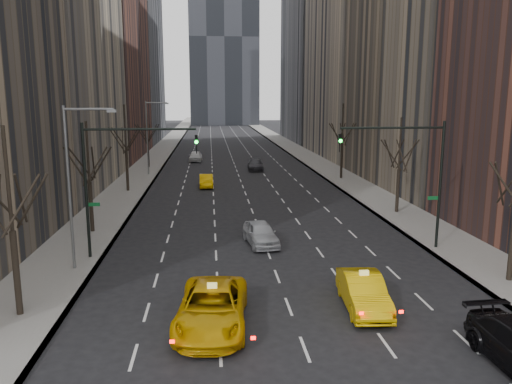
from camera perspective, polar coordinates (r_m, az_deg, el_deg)
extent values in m
plane|color=black|center=(20.25, 5.60, -17.44)|extent=(400.00, 400.00, 0.00)
cube|color=slate|center=(88.46, -10.97, 4.38)|extent=(4.50, 320.00, 0.15)
cube|color=slate|center=(89.43, 4.90, 4.61)|extent=(4.50, 320.00, 0.15)
cube|color=brown|center=(86.33, -18.24, 18.51)|extent=(14.00, 28.00, 44.00)
cube|color=slate|center=(116.74, -15.04, 20.47)|extent=(14.00, 30.00, 60.00)
cube|color=slate|center=(116.89, 7.61, 20.22)|extent=(14.00, 30.00, 58.00)
cylinder|color=black|center=(24.31, -25.70, -8.35)|extent=(0.28, 0.28, 3.78)
cylinder|color=black|center=(23.37, -26.52, 1.31)|extent=(0.16, 0.16, 4.50)
cylinder|color=black|center=(24.26, -25.28, -0.73)|extent=(0.42, 1.80, 2.52)
cylinder|color=black|center=(23.53, -24.22, -0.97)|extent=(1.74, 0.72, 2.52)
cylinder|color=black|center=(22.80, -25.26, -1.40)|extent=(1.46, 1.25, 2.52)
cylinder|color=black|center=(37.30, -18.33, -1.60)|extent=(0.28, 0.28, 3.57)
cylinder|color=black|center=(36.70, -18.69, 4.38)|extent=(0.16, 0.16, 4.25)
cylinder|color=black|center=(37.59, -18.09, 3.17)|extent=(0.42, 1.80, 2.52)
cylinder|color=black|center=(36.91, -17.28, 3.09)|extent=(1.74, 0.72, 2.52)
cylinder|color=black|center=(36.12, -17.78, 2.90)|extent=(1.46, 1.25, 2.52)
cylinder|color=black|center=(36.02, -19.14, 2.80)|extent=(0.42, 1.80, 2.52)
cylinder|color=black|center=(36.71, -19.94, 2.89)|extent=(1.74, 0.72, 2.52)
cylinder|color=black|center=(37.49, -19.40, 3.08)|extent=(1.46, 1.25, 2.52)
cylinder|color=black|center=(52.73, -14.51, 2.31)|extent=(0.28, 0.28, 3.99)
cylinder|color=black|center=(52.30, -14.74, 7.06)|extent=(0.16, 0.16, 4.75)
cylinder|color=black|center=(53.19, -14.37, 5.89)|extent=(0.42, 1.80, 2.52)
cylinder|color=black|center=(52.54, -13.75, 5.86)|extent=(1.74, 0.72, 2.52)
cylinder|color=black|center=(51.73, -14.05, 5.78)|extent=(1.46, 1.25, 2.52)
cylinder|color=black|center=(51.57, -14.99, 5.72)|extent=(0.42, 1.80, 2.52)
cylinder|color=black|center=(52.22, -15.61, 5.75)|extent=(1.74, 0.72, 2.52)
cylinder|color=black|center=(53.03, -15.29, 5.83)|extent=(1.46, 1.25, 2.52)
cylinder|color=black|center=(70.45, -12.21, 4.20)|extent=(0.28, 0.28, 3.36)
cylinder|color=black|center=(70.15, -12.33, 7.18)|extent=(0.16, 0.16, 4.00)
cylinder|color=black|center=(71.02, -12.11, 6.61)|extent=(0.42, 1.80, 2.52)
cylinder|color=black|center=(70.39, -11.62, 6.59)|extent=(1.74, 0.72, 2.52)
cylinder|color=black|center=(69.57, -11.82, 6.54)|extent=(1.46, 1.25, 2.52)
cylinder|color=black|center=(69.37, -12.51, 6.50)|extent=(0.42, 1.80, 2.52)
cylinder|color=black|center=(70.01, -13.00, 6.52)|extent=(1.74, 0.72, 2.52)
cylinder|color=black|center=(70.82, -12.79, 6.57)|extent=(1.46, 1.25, 2.52)
cylinder|color=black|center=(29.16, 27.23, -5.41)|extent=(0.28, 0.28, 3.78)
cylinder|color=black|center=(29.30, 27.12, 0.93)|extent=(0.42, 1.80, 2.52)
cylinder|color=black|center=(27.84, 26.69, 0.51)|extent=(1.74, 0.72, 2.52)
cylinder|color=black|center=(28.62, 26.06, 0.81)|extent=(1.46, 1.25, 2.52)
cylinder|color=black|center=(43.13, 15.88, 0.15)|extent=(0.28, 0.28, 3.57)
cylinder|color=black|center=(42.61, 16.15, 5.32)|extent=(0.16, 0.16, 4.25)
cylinder|color=black|center=(43.54, 15.87, 4.26)|extent=(0.42, 1.80, 2.52)
cylinder|color=black|center=(43.27, 16.95, 4.16)|extent=(1.74, 0.72, 2.52)
cylinder|color=black|center=(42.44, 17.19, 4.03)|extent=(1.46, 1.25, 2.52)
cylinder|color=black|center=(41.86, 16.32, 3.99)|extent=(0.42, 1.80, 2.52)
cylinder|color=black|center=(42.14, 15.21, 4.09)|extent=(1.74, 0.72, 2.52)
cylinder|color=black|center=(42.98, 15.00, 4.22)|extent=(1.46, 1.25, 2.52)
cylinder|color=black|center=(60.03, 9.74, 3.49)|extent=(0.28, 0.28, 3.99)
cylinder|color=black|center=(59.65, 9.88, 7.66)|extent=(0.16, 0.16, 4.75)
cylinder|color=black|center=(60.57, 9.77, 6.62)|extent=(0.42, 1.80, 2.52)
cylinder|color=black|center=(60.22, 10.52, 6.57)|extent=(1.74, 0.72, 2.52)
cylinder|color=black|center=(59.36, 10.60, 6.51)|extent=(1.46, 1.25, 2.52)
cylinder|color=black|center=(58.86, 9.91, 6.50)|extent=(0.42, 1.80, 2.52)
cylinder|color=black|center=(59.23, 9.16, 6.55)|extent=(1.74, 0.72, 2.52)
cylinder|color=black|center=(60.08, 9.09, 6.61)|extent=(1.46, 1.25, 2.52)
cylinder|color=black|center=(30.87, -18.85, 0.08)|extent=(0.18, 0.18, 8.00)
cylinder|color=black|center=(29.84, -13.15, 7.00)|extent=(6.50, 0.14, 0.14)
imported|color=black|center=(29.65, -6.82, 5.44)|extent=(0.18, 0.22, 1.10)
sphere|color=#0CFF33|center=(29.46, -6.83, 5.70)|extent=(0.20, 0.20, 0.20)
cube|color=#0C5926|center=(30.93, -18.04, -1.36)|extent=(0.70, 0.04, 0.22)
cylinder|color=black|center=(33.25, 20.30, 0.72)|extent=(0.18, 0.18, 8.00)
cylinder|color=black|center=(31.57, 15.35, 7.09)|extent=(6.50, 0.14, 0.14)
imported|color=black|center=(30.65, 9.55, 5.54)|extent=(0.18, 0.22, 1.10)
sphere|color=#0CFF33|center=(30.47, 9.64, 5.79)|extent=(0.20, 0.20, 0.20)
cube|color=#0C5926|center=(33.22, 19.59, -0.65)|extent=(0.70, 0.04, 0.22)
cylinder|color=slate|center=(28.98, -20.58, 0.31)|extent=(0.16, 0.16, 9.00)
cylinder|color=slate|center=(28.25, -18.59, 8.97)|extent=(2.60, 0.14, 0.14)
cube|color=slate|center=(28.01, -16.16, 8.89)|extent=(0.50, 0.22, 0.15)
cylinder|color=slate|center=(63.18, -12.34, 6.04)|extent=(0.16, 0.16, 9.00)
cylinder|color=slate|center=(62.84, -11.30, 9.98)|extent=(2.60, 0.14, 0.14)
cube|color=slate|center=(62.73, -10.19, 9.92)|extent=(0.50, 0.22, 0.15)
imported|color=#D59C04|center=(21.61, -5.05, -13.01)|extent=(3.42, 6.43, 1.72)
imported|color=#D6A804|center=(23.78, 12.16, -11.09)|extent=(2.04, 4.99, 1.61)
imported|color=#A0A3A8|center=(32.95, 0.55, -4.73)|extent=(2.40, 4.69, 1.53)
imported|color=#FFBA05|center=(54.35, -5.71, 1.28)|extent=(1.50, 4.14, 1.36)
imported|color=#2C2B30|center=(66.84, -0.07, 3.13)|extent=(2.20, 4.98, 1.42)
imported|color=silver|center=(76.60, -6.92, 4.09)|extent=(2.03, 4.72, 1.59)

